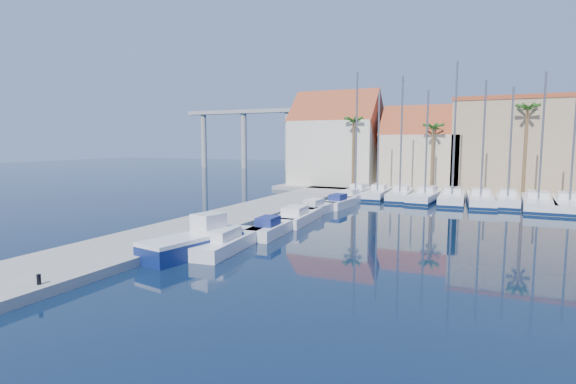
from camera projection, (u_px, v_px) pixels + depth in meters
name	position (u px, v px, depth m)	size (l,w,h in m)	color
ground	(204.00, 298.00, 19.05)	(260.00, 260.00, 0.00)	black
quay_west	(210.00, 224.00, 34.95)	(6.00, 77.00, 0.50)	gray
shore_north	(485.00, 191.00, 58.17)	(54.00, 16.00, 0.50)	gray
bollard	(39.00, 279.00, 19.25)	(0.18, 0.18, 0.45)	black
fishing_boat	(195.00, 242.00, 26.39)	(3.36, 6.84, 2.29)	navy
motorboat_west_0	(225.00, 241.00, 27.70)	(3.03, 7.47, 1.40)	white
motorboat_west_1	(271.00, 228.00, 31.84)	(2.08, 5.51, 1.40)	white
motorboat_west_2	(297.00, 216.00, 36.94)	(2.74, 7.06, 1.40)	white
motorboat_west_3	(316.00, 208.00, 41.44)	(2.20, 5.79, 1.40)	white
motorboat_west_4	(340.00, 202.00, 45.46)	(2.18, 5.68, 1.40)	white
motorboat_west_5	(352.00, 197.00, 49.69)	(2.34, 5.77, 1.40)	white
sailboat_0	(357.00, 192.00, 53.43)	(2.58, 8.38, 14.61)	white
sailboat_1	(378.00, 193.00, 52.91)	(2.48, 8.37, 12.35)	white
sailboat_2	(400.00, 194.00, 51.59)	(2.83, 8.81, 13.85)	white
sailboat_3	(426.00, 196.00, 50.11)	(3.18, 9.47, 12.14)	white
sailboat_4	(452.00, 197.00, 48.84)	(2.95, 9.72, 14.93)	white
sailboat_5	(480.00, 199.00, 47.60)	(3.42, 9.99, 12.86)	white
sailboat_6	(507.00, 200.00, 46.73)	(2.36, 8.60, 12.11)	white
sailboat_7	(538.00, 202.00, 44.93)	(3.11, 10.75, 13.30)	white
sailboat_8	(569.00, 204.00, 43.86)	(3.59, 11.03, 11.37)	white
building_0	(337.00, 142.00, 64.90)	(12.30, 9.00, 13.50)	beige
building_1	(422.00, 152.00, 60.04)	(10.30, 8.00, 11.00)	beige
building_2	(514.00, 145.00, 56.25)	(14.20, 10.20, 11.50)	tan
palm_0	(354.00, 123.00, 58.43)	(2.60, 2.60, 10.15)	brown
palm_1	(434.00, 129.00, 54.38)	(2.60, 2.60, 9.15)	brown
palm_2	(528.00, 111.00, 50.00)	(2.60, 2.60, 11.15)	brown
viaduct	(269.00, 127.00, 108.17)	(48.00, 2.20, 14.45)	#9E9E99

